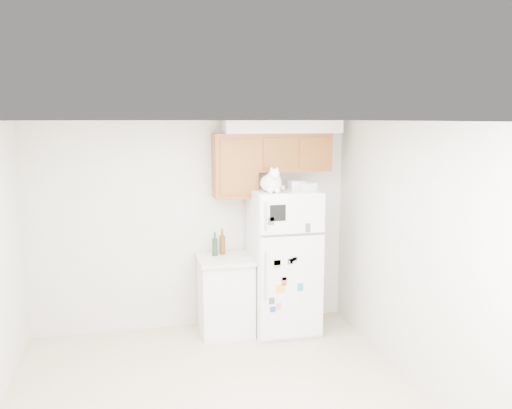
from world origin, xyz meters
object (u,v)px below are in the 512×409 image
object	(u,v)px
bottle_green	(215,244)
refrigerator	(284,261)
base_counter	(226,295)
storage_box_back	(297,185)
storage_box_front	(309,187)
bottle_amber	(222,242)
cat	(272,182)

from	to	relation	value
bottle_green	refrigerator	bearing A→B (deg)	-11.92
refrigerator	base_counter	bearing A→B (deg)	173.91
refrigerator	storage_box_back	size ratio (longest dim) A/B	9.44
storage_box_front	bottle_green	size ratio (longest dim) A/B	0.53
base_counter	bottle_amber	bearing A→B (deg)	93.84
storage_box_front	bottle_amber	world-z (taller)	storage_box_front
refrigerator	cat	distance (m)	0.99
refrigerator	base_counter	size ratio (longest dim) A/B	1.85
refrigerator	base_counter	world-z (taller)	refrigerator
refrigerator	storage_box_back	world-z (taller)	storage_box_back
storage_box_back	bottle_amber	distance (m)	1.11
refrigerator	storage_box_front	size ratio (longest dim) A/B	11.33
base_counter	storage_box_front	distance (m)	1.61
storage_box_back	storage_box_front	world-z (taller)	storage_box_back
base_counter	cat	size ratio (longest dim) A/B	2.15
cat	storage_box_back	world-z (taller)	cat
refrigerator	bottle_green	size ratio (longest dim) A/B	6.04
storage_box_front	cat	bearing A→B (deg)	158.82
cat	storage_box_back	bearing A→B (deg)	26.02
storage_box_front	bottle_amber	size ratio (longest dim) A/B	0.49
base_counter	bottle_green	size ratio (longest dim) A/B	3.27
base_counter	storage_box_front	size ratio (longest dim) A/B	6.13
bottle_amber	refrigerator	bearing A→B (deg)	-17.09
refrigerator	cat	size ratio (longest dim) A/B	3.97
cat	bottle_green	size ratio (longest dim) A/B	1.52
base_counter	bottle_green	world-z (taller)	bottle_green
cat	storage_box_front	bearing A→B (deg)	2.87
base_counter	bottle_amber	distance (m)	0.63
storage_box_back	bottle_green	bearing A→B (deg)	168.11
base_counter	storage_box_back	bearing A→B (deg)	-3.49
cat	base_counter	bearing A→B (deg)	155.94
bottle_green	bottle_amber	xyz separation A→B (m)	(0.10, 0.05, 0.01)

